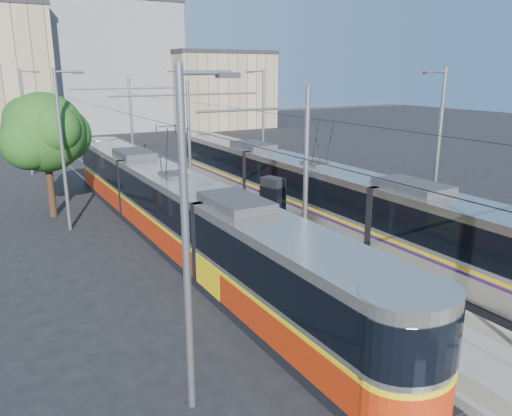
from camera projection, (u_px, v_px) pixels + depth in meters
ground at (467, 359)px, 14.04m from camera, size 160.00×160.00×0.00m
platform at (212, 212)px, 28.22m from camera, size 4.00×50.00×0.30m
tactile_strip_left at (188, 212)px, 27.48m from camera, size 0.70×50.00×0.01m
tactile_strip_right at (235, 206)px, 28.87m from camera, size 0.70×50.00×0.01m
rails at (212, 214)px, 28.25m from camera, size 8.71×70.00×0.03m
tram_left at (175, 209)px, 22.87m from camera, size 2.43×30.28×5.50m
tram_right at (315, 192)px, 25.47m from camera, size 2.43×32.00×5.50m
catenary at (234, 140)px, 24.67m from camera, size 9.20×70.00×7.00m
street_lamps at (183, 133)px, 30.49m from camera, size 15.18×38.22×8.00m
shelter at (273, 202)px, 24.51m from camera, size 0.98×1.29×2.54m
tree at (50, 133)px, 26.87m from camera, size 4.68×4.32×6.79m
building_centre at (105, 66)px, 68.20m from camera, size 18.36×14.28×16.86m
building_right at (217, 89)px, 70.73m from camera, size 14.28×10.20×10.55m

